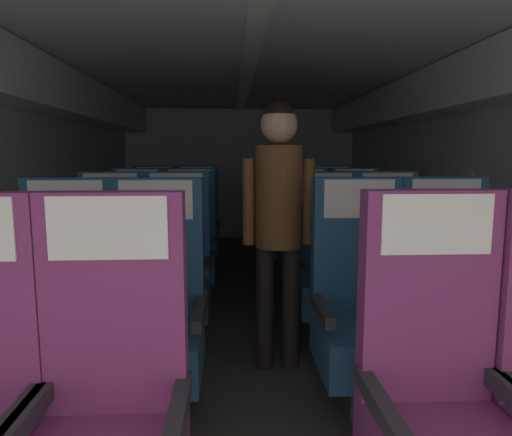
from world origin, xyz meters
The scene contains 21 objects.
ground centered at (0.00, 3.63, -0.01)m, with size 3.86×7.66×0.02m, color #3D3833.
fuselage_shell centered at (0.00, 3.90, 1.54)m, with size 3.74×7.31×2.10m.
seat_a_left_aisle centered at (-0.53, 1.34, 0.50)m, with size 0.49×0.52×1.20m.
seat_a_right_window centered at (0.53, 1.35, 0.50)m, with size 0.49×0.52×1.20m.
seat_b_left_window centered at (-0.98, 2.25, 0.50)m, with size 0.49×0.52×1.20m.
seat_b_left_aisle centered at (-0.53, 2.23, 0.50)m, with size 0.49×0.52×1.20m.
seat_b_right_aisle centered at (0.99, 2.26, 0.50)m, with size 0.49×0.52×1.20m.
seat_b_right_window centered at (0.52, 2.24, 0.50)m, with size 0.49×0.52×1.20m.
seat_c_left_window centered at (-0.99, 3.16, 0.50)m, with size 0.49×0.52×1.20m.
seat_c_left_aisle centered at (-0.53, 3.15, 0.50)m, with size 0.49×0.52×1.20m.
seat_c_right_aisle centered at (0.98, 3.14, 0.50)m, with size 0.49×0.52×1.20m.
seat_c_right_window centered at (0.53, 3.14, 0.50)m, with size 0.49×0.52×1.20m.
seat_d_left_window centered at (-0.99, 4.05, 0.50)m, with size 0.49×0.52×1.20m.
seat_d_left_aisle centered at (-0.52, 4.04, 0.50)m, with size 0.49×0.52×1.20m.
seat_d_right_aisle centered at (0.99, 4.06, 0.50)m, with size 0.49×0.52×1.20m.
seat_d_right_window centered at (0.52, 4.05, 0.50)m, with size 0.49×0.52×1.20m.
seat_e_left_window centered at (-0.99, 4.96, 0.50)m, with size 0.49×0.52×1.20m.
seat_e_left_aisle centered at (-0.52, 4.97, 0.50)m, with size 0.49×0.52×1.20m.
seat_e_right_aisle centered at (0.98, 4.95, 0.50)m, with size 0.49×0.52×1.20m.
seat_e_right_window centered at (0.53, 4.94, 0.50)m, with size 0.49×0.52×1.20m.
flight_attendant centered at (0.14, 2.70, 1.01)m, with size 0.43×0.28×1.63m.
Camera 1 is at (-0.15, 0.02, 1.32)m, focal length 31.74 mm.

